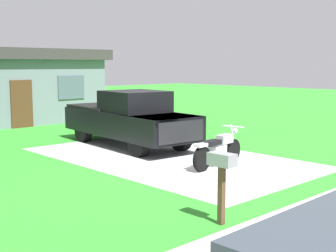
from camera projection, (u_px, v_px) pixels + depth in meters
ground_plane at (167, 158)px, 13.81m from camera, size 80.00×80.00×0.00m
driveway_pad at (167, 158)px, 13.81m from camera, size 5.02×8.71×0.01m
motorcycle at (218, 149)px, 12.58m from camera, size 2.20×0.70×1.09m
pickup_truck at (128, 118)px, 15.77m from camera, size 2.48×5.77×1.90m
mailbox at (222, 169)px, 7.91m from camera, size 0.26×0.48×1.26m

